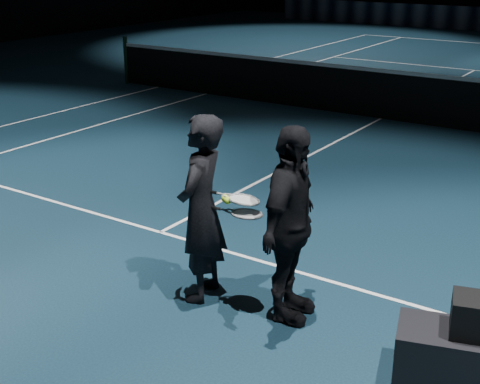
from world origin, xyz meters
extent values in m
plane|color=black|center=(0.00, 0.00, 0.00)|extent=(36.00, 36.00, 0.00)
cylinder|color=black|center=(-6.40, 0.00, 0.55)|extent=(0.10, 0.10, 1.10)
cube|color=black|center=(0.00, 0.00, 0.45)|extent=(12.80, 0.02, 0.86)
cube|color=white|center=(0.00, 0.00, 0.92)|extent=(12.80, 0.03, 0.07)
imported|color=black|center=(1.27, -7.29, 0.86)|extent=(0.56, 0.71, 1.72)
imported|color=black|center=(2.11, -7.18, 0.86)|extent=(0.58, 1.07, 1.72)
camera|label=1|loc=(4.61, -11.70, 3.05)|focal=50.00mm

